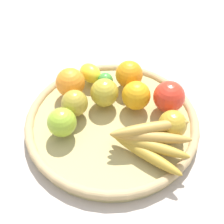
% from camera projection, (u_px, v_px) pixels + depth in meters
% --- Properties ---
extents(ground_plane, '(2.40, 2.40, 0.00)m').
position_uv_depth(ground_plane, '(112.00, 127.00, 0.82)').
color(ground_plane, '#BBADA2').
rests_on(ground_plane, ground).
extents(basket, '(0.44, 0.44, 0.04)m').
position_uv_depth(basket, '(112.00, 122.00, 0.80)').
color(basket, tan).
rests_on(basket, ground_plane).
extents(lime_0, '(0.05, 0.05, 0.04)m').
position_uv_depth(lime_0, '(105.00, 80.00, 0.85)').
color(lime_0, '#419137').
rests_on(lime_0, basket).
extents(orange_0, '(0.10, 0.10, 0.07)m').
position_uv_depth(orange_0, '(136.00, 95.00, 0.79)').
color(orange_0, orange).
rests_on(orange_0, basket).
extents(orange_1, '(0.11, 0.11, 0.08)m').
position_uv_depth(orange_1, '(70.00, 83.00, 0.82)').
color(orange_1, orange).
rests_on(orange_1, basket).
extents(apple_3, '(0.09, 0.09, 0.07)m').
position_uv_depth(apple_3, '(62.00, 122.00, 0.73)').
color(apple_3, '#93B62F').
rests_on(apple_3, basket).
extents(banana_bunch, '(0.19, 0.16, 0.06)m').
position_uv_depth(banana_bunch, '(149.00, 141.00, 0.70)').
color(banana_bunch, '#AE892C').
rests_on(banana_bunch, basket).
extents(orange_2, '(0.10, 0.10, 0.07)m').
position_uv_depth(orange_2, '(129.00, 74.00, 0.85)').
color(orange_2, orange).
rests_on(orange_2, basket).
extents(apple_1, '(0.08, 0.08, 0.07)m').
position_uv_depth(apple_1, '(75.00, 103.00, 0.78)').
color(apple_1, '#A68F2E').
rests_on(apple_1, basket).
extents(apple_0, '(0.10, 0.10, 0.08)m').
position_uv_depth(apple_0, '(169.00, 97.00, 0.78)').
color(apple_0, red).
rests_on(apple_0, basket).
extents(apple_2, '(0.09, 0.09, 0.07)m').
position_uv_depth(apple_2, '(104.00, 93.00, 0.80)').
color(apple_2, gold).
rests_on(apple_2, basket).
extents(apple_4, '(0.10, 0.10, 0.07)m').
position_uv_depth(apple_4, '(173.00, 124.00, 0.73)').
color(apple_4, gold).
rests_on(apple_4, basket).
extents(lemon_0, '(0.08, 0.06, 0.05)m').
position_uv_depth(lemon_0, '(90.00, 73.00, 0.87)').
color(lemon_0, yellow).
rests_on(lemon_0, basket).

